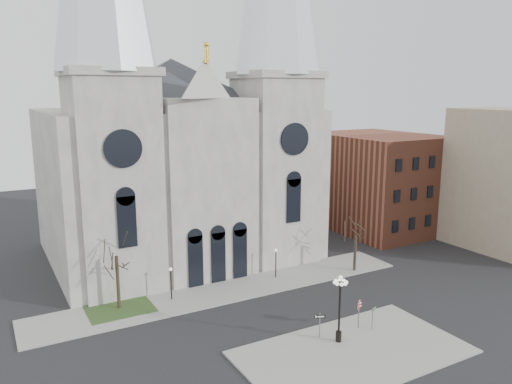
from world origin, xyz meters
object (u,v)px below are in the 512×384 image
one_way_sign (320,321)px  street_name_sign (373,316)px  stop_sign (359,308)px  globe_lamp (340,301)px

one_way_sign → street_name_sign: 4.92m
one_way_sign → stop_sign: bearing=20.1°
globe_lamp → one_way_sign: 2.70m
stop_sign → one_way_sign: bearing=164.6°
globe_lamp → stop_sign: bearing=19.7°
one_way_sign → street_name_sign: bearing=11.1°
stop_sign → one_way_sign: stop_sign is taller
street_name_sign → one_way_sign: bearing=142.8°
stop_sign → globe_lamp: size_ratio=0.45×
stop_sign → one_way_sign: (-3.93, 0.28, -0.41)m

